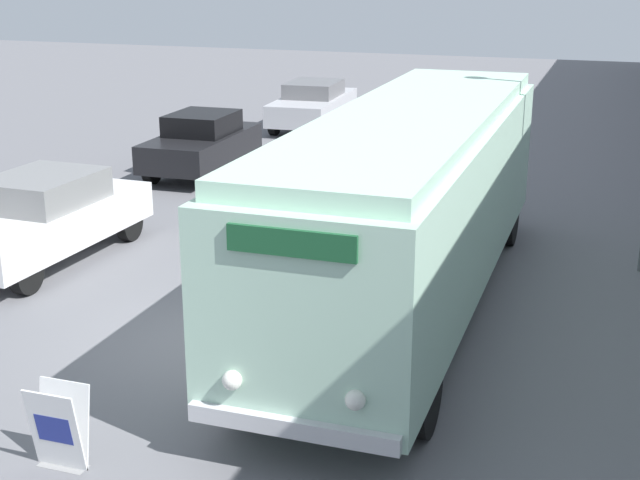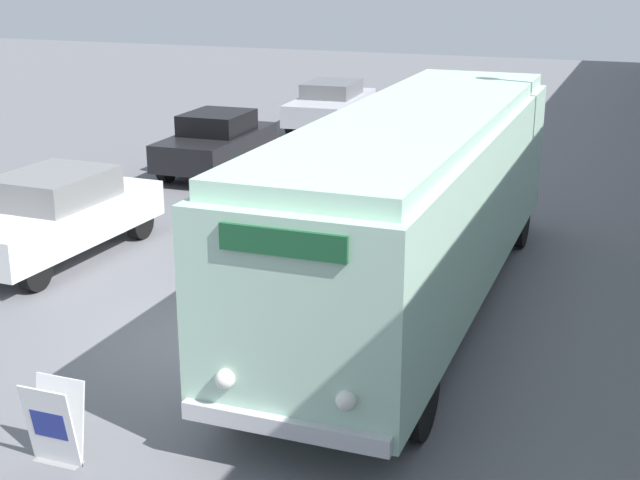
# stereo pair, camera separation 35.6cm
# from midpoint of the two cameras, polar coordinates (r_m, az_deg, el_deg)

# --- Properties ---
(ground_plane) EXTENTS (80.00, 80.00, 0.00)m
(ground_plane) POSITION_cam_midpoint_polar(r_m,az_deg,el_deg) (13.30, -8.13, -6.38)
(ground_plane) COLOR slate
(vintage_bus) EXTENTS (2.49, 10.64, 3.18)m
(vintage_bus) POSITION_cam_midpoint_polar(r_m,az_deg,el_deg) (13.85, 5.12, 2.72)
(vintage_bus) COLOR black
(vintage_bus) RESTS_ON ground_plane
(sign_board) EXTENTS (0.63, 0.36, 0.97)m
(sign_board) POSITION_cam_midpoint_polar(r_m,az_deg,el_deg) (10.38, -17.31, -11.44)
(sign_board) COLOR gray
(sign_board) RESTS_ON ground_plane
(parked_car_near) EXTENTS (2.08, 4.61, 1.59)m
(parked_car_near) POSITION_cam_midpoint_polar(r_m,az_deg,el_deg) (17.19, -17.90, 1.41)
(parked_car_near) COLOR black
(parked_car_near) RESTS_ON ground_plane
(parked_car_mid) EXTENTS (1.84, 4.05, 1.57)m
(parked_car_mid) POSITION_cam_midpoint_polar(r_m,az_deg,el_deg) (23.21, -8.02, 6.16)
(parked_car_mid) COLOR black
(parked_car_mid) RESTS_ON ground_plane
(parked_car_far) EXTENTS (2.11, 4.78, 1.48)m
(parked_car_far) POSITION_cam_midpoint_polar(r_m,az_deg,el_deg) (29.53, -0.79, 8.70)
(parked_car_far) COLOR black
(parked_car_far) RESTS_ON ground_plane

